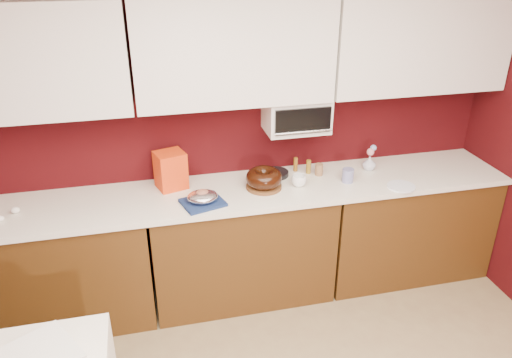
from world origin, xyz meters
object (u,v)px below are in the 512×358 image
object	(u,v)px
foil_ham_nest	(202,197)
blue_jar	(348,175)
coffee_mug	(299,179)
flower_vase	(369,162)
bundt_cake	(264,178)
toaster_oven	(296,114)
pandoro_box	(171,170)

from	to	relation	value
foil_ham_nest	blue_jar	world-z (taller)	blue_jar
coffee_mug	flower_vase	bearing A→B (deg)	13.22
bundt_cake	blue_jar	size ratio (longest dim) A/B	2.56
coffee_mug	blue_jar	bearing A→B (deg)	-2.65
toaster_oven	foil_ham_nest	xyz separation A→B (m)	(-0.74, -0.32, -0.42)
pandoro_box	coffee_mug	world-z (taller)	pandoro_box
flower_vase	pandoro_box	bearing A→B (deg)	178.21
foil_ham_nest	pandoro_box	distance (m)	0.36
pandoro_box	blue_jar	xyz separation A→B (m)	(1.26, -0.21, -0.08)
foil_ham_nest	coffee_mug	world-z (taller)	coffee_mug
toaster_oven	coffee_mug	world-z (taller)	toaster_oven
pandoro_box	foil_ham_nest	bearing A→B (deg)	-75.39
blue_jar	foil_ham_nest	bearing A→B (deg)	-175.05
bundt_cake	pandoro_box	size ratio (longest dim) A/B	0.96
foil_ham_nest	toaster_oven	bearing A→B (deg)	23.15
toaster_oven	pandoro_box	size ratio (longest dim) A/B	1.68
blue_jar	bundt_cake	bearing A→B (deg)	176.07
toaster_oven	blue_jar	xyz separation A→B (m)	(0.34, -0.22, -0.42)
bundt_cake	pandoro_box	xyz separation A→B (m)	(-0.64, 0.17, 0.05)
flower_vase	blue_jar	bearing A→B (deg)	-146.52
coffee_mug	flower_vase	xyz separation A→B (m)	(0.61, 0.14, 0.01)
pandoro_box	blue_jar	world-z (taller)	pandoro_box
bundt_cake	flower_vase	world-z (taller)	bundt_cake
toaster_oven	blue_jar	distance (m)	0.59
bundt_cake	pandoro_box	world-z (taller)	pandoro_box
toaster_oven	bundt_cake	xyz separation A→B (m)	(-0.28, -0.18, -0.39)
blue_jar	flower_vase	size ratio (longest dim) A/B	0.83
toaster_oven	pandoro_box	bearing A→B (deg)	-179.09
bundt_cake	blue_jar	xyz separation A→B (m)	(0.62, -0.04, -0.03)
foil_ham_nest	coffee_mug	size ratio (longest dim) A/B	2.02
pandoro_box	coffee_mug	distance (m)	0.92
foil_ham_nest	coffee_mug	xyz separation A→B (m)	(0.71, 0.11, -0.00)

